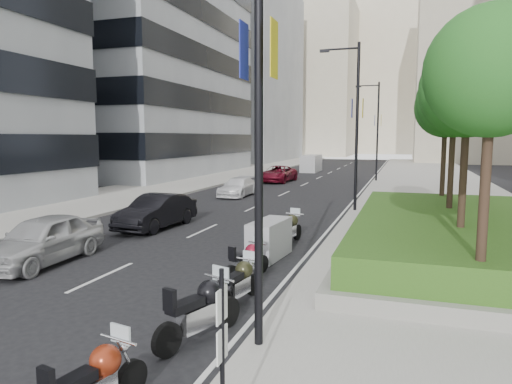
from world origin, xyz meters
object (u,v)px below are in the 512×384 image
at_px(car_a, 43,239).
at_px(car_c, 238,187).
at_px(delivery_van, 311,164).
at_px(motorcycle_4, 248,261).
at_px(lamp_post_1, 354,118).
at_px(lamp_post_2, 376,126).
at_px(car_b, 157,211).
at_px(motorcycle_1, 94,384).
at_px(motorcycle_5, 269,239).
at_px(car_d, 278,174).
at_px(lamp_post_0, 251,81).
at_px(motorcycle_2, 201,310).
at_px(parking_sign, 222,352).
at_px(motorcycle_3, 240,282).
at_px(motorcycle_6, 289,229).

distance_m(car_a, car_c, 18.00).
bearing_deg(delivery_van, motorcycle_4, -81.28).
bearing_deg(lamp_post_1, motorcycle_4, -96.86).
xyz_separation_m(lamp_post_2, car_b, (-7.87, -25.10, -4.31)).
bearing_deg(motorcycle_1, car_c, 27.01).
bearing_deg(car_c, motorcycle_4, -67.77).
distance_m(motorcycle_4, motorcycle_5, 2.32).
relative_size(car_a, car_d, 0.86).
distance_m(lamp_post_0, car_c, 23.63).
height_order(motorcycle_2, motorcycle_5, motorcycle_5).
xyz_separation_m(lamp_post_0, delivery_van, (-8.02, 45.53, -4.13)).
distance_m(lamp_post_0, motorcycle_5, 8.04).
relative_size(lamp_post_2, parking_sign, 3.60).
relative_size(motorcycle_3, motorcycle_5, 0.91).
bearing_deg(motorcycle_3, motorcycle_2, -172.05).
xyz_separation_m(car_a, car_d, (-0.08, 28.66, -0.04)).
xyz_separation_m(lamp_post_0, motorcycle_6, (-1.44, 8.78, -4.47)).
xyz_separation_m(motorcycle_4, motorcycle_6, (0.10, 4.57, 0.07)).
relative_size(car_b, car_d, 0.86).
distance_m(lamp_post_1, motorcycle_3, 15.48).
distance_m(car_c, delivery_van, 23.88).
xyz_separation_m(car_d, delivery_van, (0.42, 13.22, 0.19)).
bearing_deg(lamp_post_0, motorcycle_3, 115.19).
height_order(lamp_post_1, car_a, lamp_post_1).
distance_m(lamp_post_0, car_a, 10.08).
bearing_deg(motorcycle_2, motorcycle_5, 23.42).
bearing_deg(lamp_post_2, motorcycle_4, -92.86).
height_order(motorcycle_4, car_a, car_a).
distance_m(motorcycle_1, motorcycle_2, 2.92).
relative_size(lamp_post_1, motorcycle_5, 4.00).
bearing_deg(lamp_post_2, motorcycle_3, -91.83).
bearing_deg(lamp_post_0, parking_sign, -77.67).
bearing_deg(lamp_post_1, motorcycle_1, -94.05).
relative_size(lamp_post_0, car_a, 1.95).
xyz_separation_m(motorcycle_6, car_a, (-6.92, -5.12, 0.19)).
bearing_deg(lamp_post_2, motorcycle_2, -91.78).
height_order(motorcycle_2, delivery_van, delivery_van).
height_order(motorcycle_5, car_a, car_a).
xyz_separation_m(motorcycle_2, motorcycle_5, (-0.49, 6.45, 0.01)).
xyz_separation_m(parking_sign, car_d, (-9.10, 35.31, -0.71)).
height_order(lamp_post_1, motorcycle_4, lamp_post_1).
bearing_deg(car_a, motorcycle_3, -13.26).
bearing_deg(parking_sign, car_c, 110.07).
bearing_deg(lamp_post_1, motorcycle_3, -94.06).
relative_size(lamp_post_1, car_d, 1.69).
bearing_deg(car_b, motorcycle_1, -59.59).
bearing_deg(car_c, lamp_post_1, -28.24).
distance_m(lamp_post_1, car_b, 11.44).
xyz_separation_m(lamp_post_2, delivery_van, (-8.02, 10.53, -4.13)).
xyz_separation_m(lamp_post_0, car_c, (-8.35, 21.66, -4.43)).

